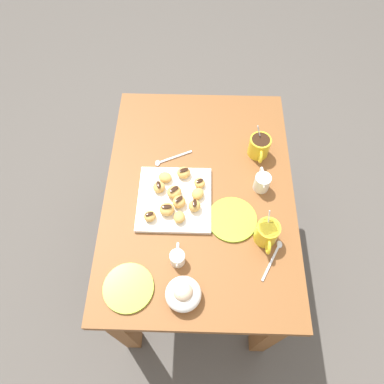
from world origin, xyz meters
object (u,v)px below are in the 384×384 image
(cream_pitcher_white, at_px, (262,182))
(beignet_1, at_px, (184,173))
(beignet_8, at_px, (150,216))
(chocolate_sauce_pitcher, at_px, (177,258))
(beignet_2, at_px, (199,183))
(beignet_3, at_px, (165,177))
(beignet_7, at_px, (195,206))
(ice_cream_bowl, at_px, (183,293))
(beignet_9, at_px, (179,202))
(dining_table, at_px, (199,208))
(saucer_lime_right, at_px, (128,288))
(beignet_4, at_px, (167,209))
(coffee_mug_yellow_right, at_px, (267,233))
(saucer_lime_left, at_px, (232,219))
(beignet_0, at_px, (198,194))
(coffee_mug_yellow_left, at_px, (259,146))
(beignet_10, at_px, (179,217))
(beignet_6, at_px, (159,187))
(beignet_5, at_px, (174,192))
(pastry_plate_square, at_px, (175,199))

(cream_pitcher_white, distance_m, beignet_1, 0.30)
(beignet_8, bearing_deg, chocolate_sauce_pitcher, 34.99)
(beignet_1, relative_size, beignet_2, 1.16)
(beignet_3, height_order, beignet_7, beignet_7)
(beignet_3, bearing_deg, chocolate_sauce_pitcher, 11.07)
(ice_cream_bowl, height_order, beignet_9, ice_cream_bowl)
(chocolate_sauce_pitcher, bearing_deg, dining_table, 165.96)
(ice_cream_bowl, bearing_deg, beignet_7, 174.80)
(chocolate_sauce_pitcher, relative_size, saucer_lime_right, 0.55)
(beignet_3, xyz_separation_m, beignet_7, (0.12, 0.12, 0.00))
(ice_cream_bowl, relative_size, beignet_4, 2.19)
(coffee_mug_yellow_right, bearing_deg, beignet_8, -98.57)
(saucer_lime_left, relative_size, beignet_0, 3.66)
(beignet_0, relative_size, beignet_1, 0.95)
(saucer_lime_right, bearing_deg, beignet_8, 168.39)
(chocolate_sauce_pitcher, bearing_deg, coffee_mug_yellow_left, 146.72)
(saucer_lime_right, relative_size, beignet_2, 3.74)
(coffee_mug_yellow_left, height_order, beignet_10, coffee_mug_yellow_left)
(cream_pitcher_white, bearing_deg, coffee_mug_yellow_right, -0.17)
(coffee_mug_yellow_left, bearing_deg, beignet_0, -48.07)
(beignet_6, xyz_separation_m, beignet_8, (0.12, -0.02, -0.00))
(saucer_lime_right, distance_m, beignet_0, 0.42)
(coffee_mug_yellow_right, bearing_deg, saucer_lime_left, -121.73)
(beignet_7, bearing_deg, ice_cream_bowl, -5.20)
(beignet_2, distance_m, beignet_10, 0.16)
(dining_table, distance_m, beignet_9, 0.21)
(coffee_mug_yellow_left, relative_size, beignet_3, 2.57)
(saucer_lime_right, height_order, beignet_5, beignet_5)
(beignet_9, bearing_deg, beignet_5, -154.16)
(cream_pitcher_white, bearing_deg, beignet_1, -96.93)
(coffee_mug_yellow_right, relative_size, beignet_0, 2.79)
(dining_table, distance_m, beignet_6, 0.23)
(pastry_plate_square, distance_m, beignet_6, 0.07)
(dining_table, xyz_separation_m, beignet_4, (0.10, -0.12, 0.18))
(ice_cream_bowl, distance_m, beignet_1, 0.46)
(beignet_3, height_order, beignet_4, beignet_4)
(beignet_3, bearing_deg, beignet_7, 43.27)
(coffee_mug_yellow_left, height_order, beignet_0, coffee_mug_yellow_left)
(beignet_8, bearing_deg, beignet_9, 119.98)
(saucer_lime_right, height_order, beignet_8, beignet_8)
(beignet_9, bearing_deg, beignet_8, -60.02)
(beignet_1, relative_size, beignet_7, 1.12)
(saucer_lime_right, height_order, beignet_10, beignet_10)
(beignet_8, bearing_deg, beignet_3, 165.21)
(beignet_4, bearing_deg, beignet_10, 57.26)
(chocolate_sauce_pitcher, xyz_separation_m, beignet_4, (-0.18, -0.05, 0.00))
(saucer_lime_left, height_order, beignet_4, beignet_4)
(pastry_plate_square, distance_m, cream_pitcher_white, 0.34)
(beignet_6, bearing_deg, beignet_9, 51.72)
(saucer_lime_left, bearing_deg, coffee_mug_yellow_left, 159.58)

